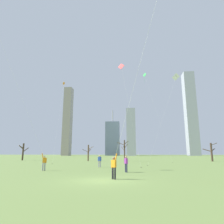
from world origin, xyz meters
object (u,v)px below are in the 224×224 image
Objects in this scene: distant_kite_low_near_trees_orange at (62,94)px; distant_kite_drifting_left_red at (122,73)px; kite_flyer_foreground_left_purple at (131,102)px; bare_tree_rightmost at (211,152)px; kite_flyer_far_back_blue at (31,127)px; distant_kite_high_overhead_green at (146,80)px; bare_tree_right_of_center at (23,151)px; bystander_strolling_midfield at (100,160)px; bystander_far_off_by_trees at (126,163)px; bare_tree_left_of_center at (124,149)px; distant_kite_drifting_right_white at (174,82)px; bare_tree_leftmost at (88,152)px.

distant_kite_low_near_trees_orange reaches higher than distant_kite_drifting_left_red.
kite_flyer_foreground_left_purple is 4.50× the size of bare_tree_rightmost.
kite_flyer_far_back_blue is at bearing 146.97° from kite_flyer_foreground_left_purple.
distant_kite_high_overhead_green reaches higher than bare_tree_right_of_center.
bystander_strolling_midfield is at bearing 40.58° from kite_flyer_far_back_blue.
bystander_strolling_midfield is 18.65m from distant_kite_low_near_trees_orange.
distant_kite_high_overhead_green reaches higher than kite_flyer_far_back_blue.
bare_tree_right_of_center is (-46.67, 2.22, 0.15)m from bare_tree_rightmost.
kite_flyer_far_back_blue is (-11.32, 7.36, -0.74)m from kite_flyer_foreground_left_purple.
bystander_strolling_midfield is 0.37× the size of bare_tree_right_of_center.
distant_kite_low_near_trees_orange is 3.74× the size of bare_tree_right_of_center.
bystander_far_off_by_trees is (-0.57, 6.53, -4.65)m from kite_flyer_foreground_left_purple.
bare_tree_left_of_center is (-0.52, 19.32, -10.82)m from distant_kite_drifting_left_red.
distant_kite_low_near_trees_orange is at bearing -153.93° from distant_kite_high_overhead_green.
distant_kite_drifting_right_white is at bearing -13.79° from distant_kite_low_near_trees_orange.
kite_flyer_far_back_blue is at bearing -139.42° from bystander_strolling_midfield.
kite_flyer_foreground_left_purple is 21.05m from distant_kite_drifting_right_white.
distant_kite_low_near_trees_orange is at bearing -107.11° from bare_tree_leftmost.
distant_kite_high_overhead_green is at bearing -7.84° from bare_tree_right_of_center.
bystander_far_off_by_trees is 14.30m from distant_kite_drifting_left_red.
bystander_strolling_midfield is at bearing -137.48° from bare_tree_rightmost.
bystander_strolling_midfield is 0.11× the size of distant_kite_drifting_left_red.
distant_kite_high_overhead_green is (5.01, 18.57, 5.82)m from distant_kite_drifting_left_red.
distant_kite_high_overhead_green is 4.85× the size of bare_tree_right_of_center.
kite_flyer_foreground_left_purple is 0.92× the size of kite_flyer_far_back_blue.
bare_tree_left_of_center is (-5.53, 0.74, -16.64)m from distant_kite_high_overhead_green.
distant_kite_drifting_left_red is at bearing -150.64° from distant_kite_drifting_right_white.
kite_flyer_far_back_blue is at bearing -121.88° from distant_kite_high_overhead_green.
distant_kite_low_near_trees_orange is at bearing 166.21° from distant_kite_drifting_right_white.
distant_kite_high_overhead_green reaches higher than bare_tree_left_of_center.
bystander_strolling_midfield is 7.79m from bystander_far_off_by_trees.
bystander_strolling_midfield is 0.11× the size of distant_kite_drifting_right_white.
kite_flyer_foreground_left_purple reaches higher than distant_kite_drifting_right_white.
distant_kite_drifting_left_red is at bearing -88.46° from bare_tree_left_of_center.
distant_kite_drifting_left_red is (12.64, -9.94, -0.13)m from distant_kite_low_near_trees_orange.
kite_flyer_far_back_blue is 1.36× the size of distant_kite_drifting_left_red.
distant_kite_high_overhead_green is at bearing 79.97° from bystander_far_off_by_trees.
bare_tree_right_of_center is at bearing 120.53° from kite_flyer_far_back_blue.
distant_kite_high_overhead_green is at bearing 74.90° from distant_kite_drifting_left_red.
distant_kite_drifting_left_red is (-1.10, 13.28, 7.94)m from kite_flyer_foreground_left_purple.
distant_kite_drifting_right_white is at bearing -75.99° from distant_kite_high_overhead_green.
bare_tree_right_of_center reaches higher than bare_tree_rightmost.
kite_flyer_far_back_blue reaches higher than kite_flyer_foreground_left_purple.
kite_flyer_far_back_blue reaches higher than distant_kite_drifting_left_red.
bare_tree_rightmost is at bearing 55.63° from bystander_far_off_by_trees.
kite_flyer_foreground_left_purple is 4.91× the size of bare_tree_leftmost.
bystander_strolling_midfield is 17.86m from distant_kite_drifting_right_white.
distant_kite_low_near_trees_orange is (-9.39, 9.88, 12.72)m from bystander_strolling_midfield.
bare_tree_right_of_center is (-24.04, 22.97, 1.44)m from bystander_strolling_midfield.
bystander_strolling_midfield is 0.34× the size of bare_tree_left_of_center.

